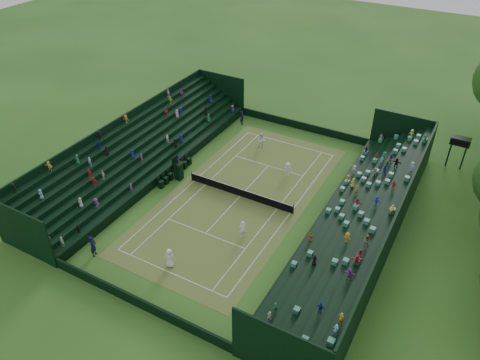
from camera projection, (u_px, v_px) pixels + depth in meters
The scene contains 18 objects.
ground at pixel (240, 196), 46.84m from camera, with size 160.00×160.00×0.00m, color #2B5A1C.
court_surface at pixel (240, 196), 46.83m from camera, with size 12.97×26.77×0.01m, color #45802A.
perimeter_wall_north at pixel (302, 126), 57.92m from camera, with size 17.17×0.20×1.00m, color black.
perimeter_wall_south at pixel (137, 302), 35.18m from camera, with size 17.17×0.20×1.00m, color black.
perimeter_wall_east at pixel (320, 219), 43.16m from camera, with size 0.20×31.77×1.00m, color black.
perimeter_wall_west at pixel (171, 169), 49.94m from camera, with size 0.20×31.77×1.00m, color black.
north_grandstand at pixel (366, 225), 40.89m from camera, with size 6.60×32.00×4.90m.
south_grandstand at pixel (139, 151), 51.02m from camera, with size 6.60×32.00×4.90m.
tennis_net at pixel (240, 192), 46.54m from camera, with size 11.67×0.10×1.06m.
scoreboard_tower at pixel (460, 142), 49.39m from camera, with size 2.00×1.00×3.70m.
umpire_chair at pixel (178, 169), 48.68m from camera, with size 0.93×0.93×2.94m.
courtside_chairs at pixel (175, 172), 49.64m from camera, with size 0.53×5.50×1.15m.
player_near_west at pixel (170, 258), 38.40m from camera, with size 0.89×0.58×1.83m, color white.
player_near_east at pixel (243, 229), 41.44m from camera, with size 0.64×0.42×1.74m, color white.
player_far_west at pixel (261, 140), 54.10m from camera, with size 0.92×0.72×1.90m, color white.
player_far_east at pixel (288, 169), 49.44m from camera, with size 1.03×0.60×1.59m, color white.
line_judge_north at pixel (242, 118), 58.78m from camera, with size 0.68×0.45×1.88m, color black.
line_judge_south at pixel (93, 246), 39.43m from camera, with size 0.74×0.49×2.03m, color black.
Camera 1 is at (18.27, -32.70, 28.16)m, focal length 35.00 mm.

